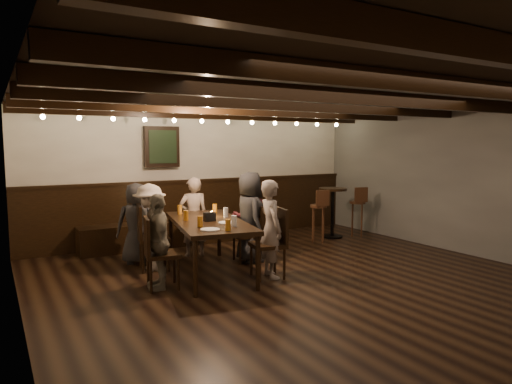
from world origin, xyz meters
TOP-DOWN VIEW (x-y plane):
  - room at (-0.29, 2.21)m, footprint 7.00×7.00m
  - dining_table at (-0.88, 1.26)m, footprint 1.26×2.12m
  - chair_left_near at (-1.50, 1.84)m, footprint 0.50×0.50m
  - chair_left_far at (-1.67, 0.95)m, footprint 0.48×0.48m
  - chair_right_near at (-0.09, 1.56)m, footprint 0.46×0.46m
  - chair_right_far at (-0.26, 0.68)m, footprint 0.50×0.50m
  - person_bench_left at (-1.59, 2.31)m, footprint 0.66×0.50m
  - person_bench_centre at (-0.68, 2.29)m, footprint 0.51×0.39m
  - person_bench_right at (0.18, 1.97)m, footprint 0.67×0.57m
  - person_left_near at (-1.53, 1.84)m, footprint 0.61×0.87m
  - person_left_far at (-1.70, 0.96)m, footprint 0.42×0.74m
  - person_right_near at (-0.05, 1.55)m, footprint 0.56×0.75m
  - person_right_far at (-0.23, 0.67)m, footprint 0.40×0.53m
  - pint_a at (-1.02, 2.00)m, footprint 0.07×0.07m
  - pint_b at (-0.51, 1.84)m, footprint 0.07×0.07m
  - pint_c at (-1.15, 1.41)m, footprint 0.07×0.07m
  - pint_d at (-0.54, 1.39)m, footprint 0.07×0.07m
  - pint_e at (-1.18, 0.86)m, footprint 0.07×0.07m
  - pint_f at (-0.79, 0.68)m, footprint 0.07×0.07m
  - pint_g at (-0.98, 0.46)m, footprint 0.07×0.07m
  - plate_near at (-1.16, 0.60)m, footprint 0.24×0.24m
  - plate_far at (-0.76, 0.93)m, footprint 0.24×0.24m
  - condiment_caddy at (-0.89, 1.21)m, footprint 0.15×0.10m
  - candle at (-0.70, 1.53)m, footprint 0.05×0.05m
  - high_top_table at (2.21, 2.31)m, footprint 0.54×0.54m
  - bar_stool_left at (1.71, 2.10)m, footprint 0.31×0.33m
  - bar_stool_right at (2.71, 2.15)m, footprint 0.33×0.34m

SIDE VIEW (x-z plane):
  - chair_right_near at x=-0.09m, z-range -0.17..0.70m
  - chair_left_far at x=-1.67m, z-range -0.18..0.73m
  - chair_right_far at x=-0.26m, z-range -0.18..0.76m
  - chair_left_near at x=-1.50m, z-range -0.18..0.76m
  - bar_stool_left at x=1.71m, z-range -0.13..0.85m
  - bar_stool_right at x=2.71m, z-range -0.13..0.85m
  - person_left_far at x=-1.70m, z-range 0.00..1.20m
  - person_bench_left at x=-1.59m, z-range 0.00..1.22m
  - person_bench_right at x=0.18m, z-range 0.00..1.23m
  - person_left_near at x=-1.53m, z-range 0.00..1.24m
  - high_top_table at x=2.21m, z-range 0.15..1.11m
  - person_bench_centre at x=-0.68m, z-range 0.00..1.27m
  - person_right_far at x=-0.23m, z-range 0.00..1.32m
  - dining_table at x=-0.88m, z-range 0.31..1.06m
  - person_right_near at x=-0.05m, z-range 0.00..1.38m
  - plate_near at x=-1.16m, z-range 0.75..0.76m
  - plate_far at x=-0.76m, z-range 0.75..0.76m
  - candle at x=-0.70m, z-range 0.75..0.80m
  - condiment_caddy at x=-0.89m, z-range 0.75..0.87m
  - pint_a at x=-1.02m, z-range 0.75..0.89m
  - pint_b at x=-0.51m, z-range 0.75..0.89m
  - pint_c at x=-1.15m, z-range 0.75..0.89m
  - pint_d at x=-0.54m, z-range 0.75..0.89m
  - pint_e at x=-1.18m, z-range 0.75..0.89m
  - pint_f at x=-0.79m, z-range 0.75..0.89m
  - pint_g at x=-0.98m, z-range 0.75..0.89m
  - room at x=-0.29m, z-range -2.43..4.57m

